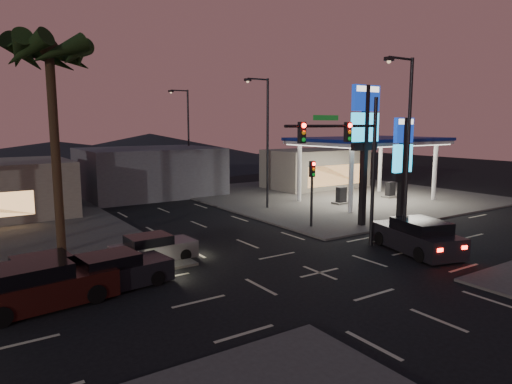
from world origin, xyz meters
TOP-DOWN VIEW (x-y plane):
  - ground at (0.00, 0.00)m, footprint 140.00×140.00m
  - corner_lot_ne at (16.00, 16.00)m, footprint 24.00×24.00m
  - gas_station at (16.00, 12.00)m, footprint 12.20×8.20m
  - convenience_store at (18.00, 21.00)m, footprint 10.00×6.00m
  - pylon_sign_tall at (8.50, 5.50)m, footprint 2.20×0.35m
  - pylon_sign_short at (11.00, 4.50)m, footprint 1.60×0.35m
  - traffic_signal_mast at (3.76, 1.99)m, footprint 6.10×0.39m
  - pedestal_signal at (5.50, 6.98)m, footprint 0.32×0.39m
  - streetlight_near at (6.79, 1.00)m, footprint 2.14×0.25m
  - streetlight_mid at (6.79, 14.00)m, footprint 2.14×0.25m
  - streetlight_far at (6.79, 28.00)m, footprint 2.14×0.25m
  - palm_a at (-9.00, 9.50)m, footprint 4.41×4.41m
  - building_far_mid at (2.00, 26.00)m, footprint 12.00×9.00m
  - hill_right at (15.00, 60.00)m, footprint 50.00×50.00m
  - hill_center at (0.00, 60.00)m, footprint 60.00×60.00m
  - car_lane_a_front at (-8.18, 3.19)m, footprint 4.61×2.30m
  - car_lane_a_mid at (-11.00, 2.75)m, footprint 5.28×2.66m
  - car_lane_b_front at (-5.56, 5.76)m, footprint 4.15×1.87m
  - car_lane_b_mid at (-10.43, 4.65)m, footprint 4.40×2.14m
  - suv_station at (6.48, -0.24)m, footprint 3.43×5.58m

SIDE VIEW (x-z plane):
  - ground at x=0.00m, z-range 0.00..0.00m
  - corner_lot_ne at x=16.00m, z-range 0.00..0.12m
  - car_lane_b_front at x=-5.56m, z-range -0.05..1.28m
  - car_lane_b_mid at x=-10.43m, z-range -0.05..1.34m
  - car_lane_a_front at x=-8.18m, z-range -0.05..1.41m
  - car_lane_a_mid at x=-11.00m, z-range -0.06..1.61m
  - suv_station at x=6.48m, z-range -0.06..1.68m
  - convenience_store at x=18.00m, z-range 0.00..4.00m
  - hill_center at x=0.00m, z-range 0.00..4.00m
  - building_far_mid at x=2.00m, z-range 0.00..4.40m
  - hill_right at x=15.00m, z-range 0.00..5.00m
  - pedestal_signal at x=5.50m, z-range 0.77..5.07m
  - pylon_sign_short at x=11.00m, z-range 1.16..8.16m
  - gas_station at x=16.00m, z-range 2.34..7.82m
  - traffic_signal_mast at x=3.76m, z-range 1.23..9.23m
  - streetlight_near at x=6.79m, z-range 0.72..10.72m
  - streetlight_mid at x=6.79m, z-range 0.72..10.72m
  - streetlight_far at x=6.79m, z-range 0.72..10.72m
  - pylon_sign_tall at x=8.50m, z-range 1.89..10.89m
  - palm_a at x=-9.00m, z-range 4.00..14.86m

